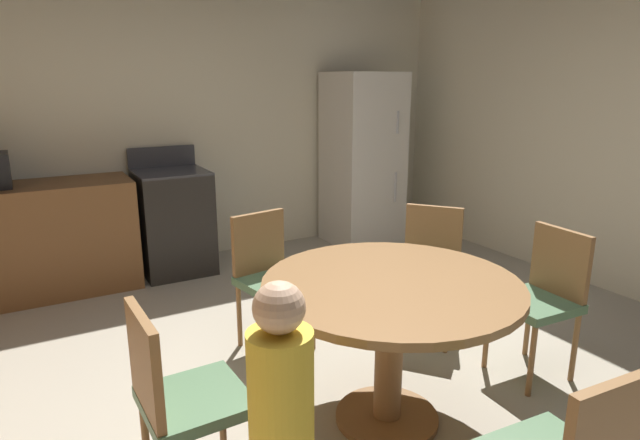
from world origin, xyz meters
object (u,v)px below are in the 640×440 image
Objects in this scene: refrigerator at (362,160)px; chair_northeast at (429,263)px; person_child at (282,426)px; chair_north at (269,272)px; chair_east at (543,293)px; oven_range at (174,221)px; chair_west at (178,394)px; dining_table at (391,310)px.

refrigerator is 2.02× the size of chair_northeast.
refrigerator reaches higher than person_child.
chair_east is at bearing 38.61° from chair_north.
oven_range is 1.26× the size of chair_north.
refrigerator is 2.02× the size of chair_north.
chair_east is (1.24, -1.09, 0.00)m from chair_north.
chair_northeast is (-0.23, 0.72, 0.00)m from chair_east.
chair_west is (-2.68, -2.72, -0.38)m from refrigerator.
chair_northeast is at bearing 3.85° from person_child.
chair_west is 2.11m from chair_east.
chair_north is (-1.81, -1.64, -0.38)m from refrigerator.
refrigerator is 3.83m from chair_west.
chair_east reaches higher than dining_table.
chair_west is at bearing 2.43° from chair_east.
oven_range is 1.01× the size of person_child.
chair_northeast is (-0.80, -2.02, -0.38)m from refrigerator.
person_child is (-0.83, -0.51, -0.03)m from dining_table.
refrigerator is 2.47m from chair_north.
refrigerator reaches higher than chair_north.
person_child is at bearing 16.55° from chair_east.
dining_table is at bearing 0.00° from chair_west.
refrigerator reaches higher than chair_northeast.
dining_table is 1.15× the size of person_child.
refrigerator is 1.61× the size of person_child.
oven_range is 2.38m from chair_northeast.
dining_table is at bearing -121.20° from refrigerator.
chair_north is at bearing -84.28° from oven_range.
oven_range is at bearing 97.34° from dining_table.
dining_table is 1.06m from chair_north.
dining_table is 0.98m from person_child.
chair_west is at bearing -48.96° from chair_north.
dining_table is (0.35, -2.73, 0.14)m from oven_range.
dining_table is 1.44× the size of chair_north.
oven_range is at bearing -99.56° from chair_northeast.
person_child is at bearing -3.55° from chair_northeast.
refrigerator is 2.02× the size of chair_west.
chair_west is at bearing -104.23° from oven_range.
chair_north is 1.00× the size of chair_east.
chair_northeast is (1.87, 0.70, 0.00)m from chair_west.
chair_east is (2.11, -0.01, 0.00)m from chair_west.
chair_east is at bearing -2.43° from chair_west.
refrigerator is at bearing -1.56° from oven_range.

